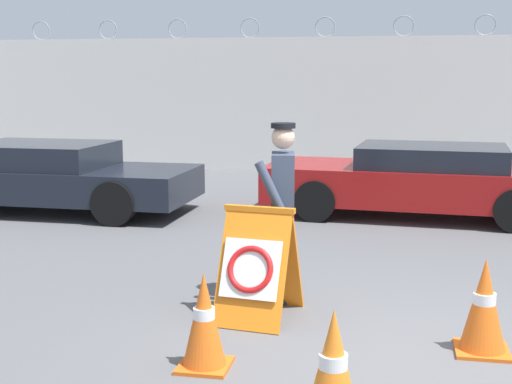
# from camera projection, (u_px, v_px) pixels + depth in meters

# --- Properties ---
(ground_plane) EXTENTS (90.00, 90.00, 0.00)m
(ground_plane) POSITION_uv_depth(u_px,v_px,m) (404.00, 359.00, 5.69)
(ground_plane) COLOR #5B5B5E
(perimeter_wall) EXTENTS (36.00, 0.30, 3.57)m
(perimeter_wall) POSITION_uv_depth(u_px,v_px,m) (401.00, 105.00, 16.24)
(perimeter_wall) COLOR silver
(perimeter_wall) RESTS_ON ground_plane
(barricade_sign) EXTENTS (0.75, 0.94, 1.06)m
(barricade_sign) POSITION_uv_depth(u_px,v_px,m) (257.00, 264.00, 6.57)
(barricade_sign) COLOR orange
(barricade_sign) RESTS_ON ground_plane
(security_guard) EXTENTS (0.38, 0.66, 1.79)m
(security_guard) POSITION_uv_depth(u_px,v_px,m) (282.00, 203.00, 7.00)
(security_guard) COLOR #232838
(security_guard) RESTS_ON ground_plane
(traffic_cone_near) EXTENTS (0.44, 0.44, 0.80)m
(traffic_cone_near) POSITION_uv_depth(u_px,v_px,m) (333.00, 371.00, 4.50)
(traffic_cone_near) COLOR orange
(traffic_cone_near) RESTS_ON ground_plane
(traffic_cone_mid) EXTENTS (0.43, 0.43, 0.79)m
(traffic_cone_mid) POSITION_uv_depth(u_px,v_px,m) (484.00, 306.00, 5.78)
(traffic_cone_mid) COLOR orange
(traffic_cone_mid) RESTS_ON ground_plane
(traffic_cone_far) EXTENTS (0.39, 0.39, 0.76)m
(traffic_cone_far) POSITION_uv_depth(u_px,v_px,m) (204.00, 321.00, 5.47)
(traffic_cone_far) COLOR orange
(traffic_cone_far) RESTS_ON ground_plane
(parked_car_front_coupe) EXTENTS (4.72, 2.05, 1.14)m
(parked_car_front_coupe) POSITION_uv_depth(u_px,v_px,m) (50.00, 176.00, 11.80)
(parked_car_front_coupe) COLOR black
(parked_car_front_coupe) RESTS_ON ground_plane
(parked_car_rear_sedan) EXTENTS (4.86, 2.20, 1.15)m
(parked_car_rear_sedan) POSITION_uv_depth(u_px,v_px,m) (419.00, 180.00, 11.36)
(parked_car_rear_sedan) COLOR black
(parked_car_rear_sedan) RESTS_ON ground_plane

